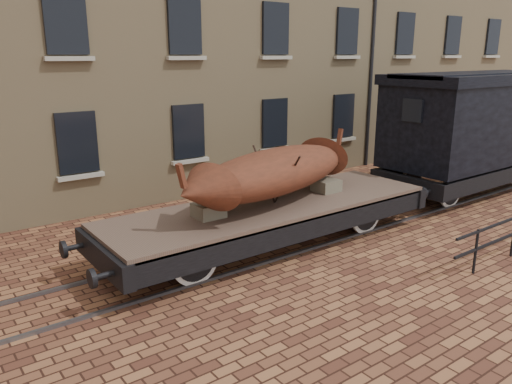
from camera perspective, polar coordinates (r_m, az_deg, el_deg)
ground at (r=12.06m, az=0.07°, el=-6.75°), size 90.00×90.00×0.00m
rail_track at (r=12.04m, az=0.07°, el=-6.61°), size 30.00×1.52×0.06m
flatcar_wagon at (r=12.02m, az=1.89°, el=-2.30°), size 9.46×2.57×1.43m
iron_boat at (r=11.80m, az=2.19°, el=2.39°), size 6.03×2.86×1.48m
goods_van at (r=18.15m, az=23.67°, el=7.70°), size 7.74×2.82×4.00m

